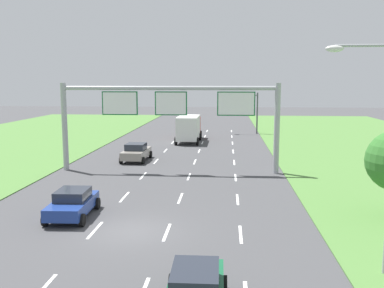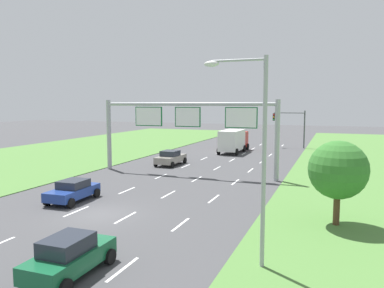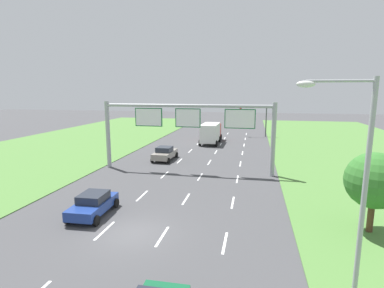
{
  "view_description": "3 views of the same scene",
  "coord_description": "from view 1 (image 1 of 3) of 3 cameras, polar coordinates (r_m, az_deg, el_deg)",
  "views": [
    {
      "loc": [
        4.52,
        -19.37,
        7.13
      ],
      "look_at": [
        2.2,
        9.3,
        2.89
      ],
      "focal_mm": 40.0,
      "sensor_mm": 36.0,
      "label": 1
    },
    {
      "loc": [
        13.05,
        -18.47,
        6.65
      ],
      "look_at": [
        0.61,
        13.78,
        2.9
      ],
      "focal_mm": 35.0,
      "sensor_mm": 36.0,
      "label": 2
    },
    {
      "loc": [
        6.53,
        -14.91,
        8.01
      ],
      "look_at": [
        1.2,
        10.89,
        3.34
      ],
      "focal_mm": 28.0,
      "sensor_mm": 36.0,
      "label": 3
    }
  ],
  "objects": [
    {
      "name": "car_lead_silver",
      "position": [
        38.92,
        -7.45,
        -1.07
      ],
      "size": [
        2.28,
        4.37,
        1.58
      ],
      "rotation": [
        0.0,
        0.0,
        -0.03
      ],
      "color": "gray",
      "rests_on": "ground_plane"
    },
    {
      "name": "traffic_light_mast",
      "position": [
        58.76,
        6.81,
        5.13
      ],
      "size": [
        4.76,
        0.49,
        5.6
      ],
      "color": "#47494F",
      "rests_on": "ground_plane"
    },
    {
      "name": "lane_dashes_inner_right",
      "position": [
        32.29,
        -0.41,
        -4.37
      ],
      "size": [
        0.14,
        62.4,
        0.01
      ],
      "color": "white",
      "rests_on": "ground_plane"
    },
    {
      "name": "lane_dashes_inner_left",
      "position": [
        32.78,
        -6.54,
        -4.23
      ],
      "size": [
        0.14,
        62.4,
        0.01
      ],
      "color": "white",
      "rests_on": "ground_plane"
    },
    {
      "name": "lane_dashes_slip",
      "position": [
        32.18,
        5.82,
        -4.46
      ],
      "size": [
        0.14,
        62.4,
        0.01
      ],
      "color": "white",
      "rests_on": "ground_plane"
    },
    {
      "name": "sign_gantry",
      "position": [
        33.46,
        -2.85,
        4.58
      ],
      "size": [
        17.24,
        0.44,
        7.0
      ],
      "color": "#9EA0A5",
      "rests_on": "ground_plane"
    },
    {
      "name": "ground_plane",
      "position": [
        21.13,
        -8.17,
        -11.42
      ],
      "size": [
        200.0,
        200.0,
        0.0
      ],
      "primitive_type": "plane",
      "color": "#424244"
    },
    {
      "name": "box_truck",
      "position": [
        50.78,
        -0.39,
        2.22
      ],
      "size": [
        2.74,
        7.64,
        3.09
      ],
      "rotation": [
        0.0,
        0.0,
        -0.01
      ],
      "color": "#B21E19",
      "rests_on": "ground_plane"
    },
    {
      "name": "street_lamp",
      "position": [
        16.64,
        24.05,
        0.57
      ],
      "size": [
        2.61,
        0.32,
        8.5
      ],
      "color": "#9EA0A5",
      "rests_on": "ground_plane"
    },
    {
      "name": "car_near_red",
      "position": [
        23.65,
        -15.63,
        -7.6
      ],
      "size": [
        2.23,
        4.09,
        1.46
      ],
      "rotation": [
        0.0,
        0.0,
        0.04
      ],
      "color": "navy",
      "rests_on": "ground_plane"
    }
  ]
}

